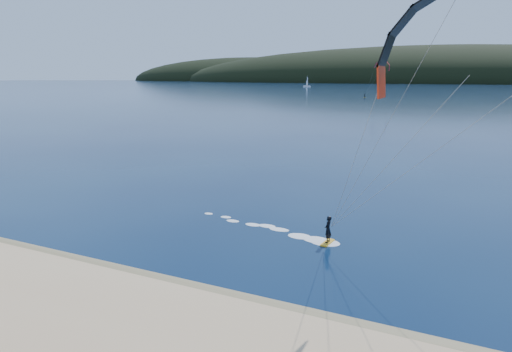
% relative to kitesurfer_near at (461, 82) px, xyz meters
% --- Properties ---
extents(ground, '(1800.00, 1800.00, 0.00)m').
position_rel_kitesurfer_near_xyz_m(ground, '(-11.35, -10.90, -10.26)').
color(ground, '#071837').
rests_on(ground, ground).
extents(wet_sand, '(220.00, 2.50, 0.10)m').
position_rel_kitesurfer_near_xyz_m(wet_sand, '(-11.35, -6.40, -10.21)').
color(wet_sand, olive).
rests_on(wet_sand, ground).
extents(headland, '(1200.00, 310.00, 140.00)m').
position_rel_kitesurfer_near_xyz_m(headland, '(-10.71, 734.38, -10.26)').
color(headland, black).
rests_on(headland, ground).
extents(kitesurfer_near, '(22.24, 6.32, 13.40)m').
position_rel_kitesurfer_near_xyz_m(kitesurfer_near, '(0.00, 0.00, 0.00)').
color(kitesurfer_near, gold).
rests_on(kitesurfer_near, ground).
extents(kitesurfer_far, '(12.62, 5.41, 16.42)m').
position_rel_kitesurfer_near_xyz_m(kitesurfer_far, '(-36.11, 194.85, 3.44)').
color(kitesurfer_far, gold).
rests_on(kitesurfer_far, ground).
extents(sailboat, '(7.07, 4.63, 10.22)m').
position_rel_kitesurfer_near_xyz_m(sailboat, '(-136.95, 386.30, -9.51)').
color(sailboat, white).
rests_on(sailboat, ground).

